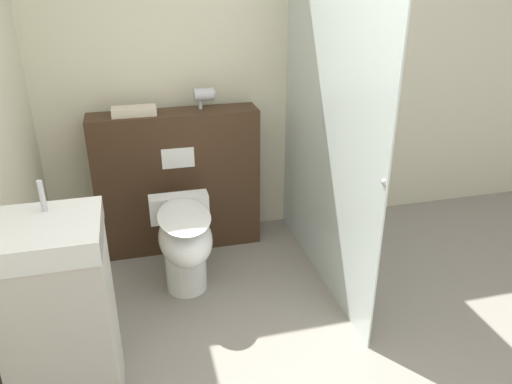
# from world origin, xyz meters

# --- Properties ---
(wall_back) EXTENTS (8.00, 0.06, 2.50)m
(wall_back) POSITION_xyz_m (0.00, 2.09, 1.25)
(wall_back) COLOR beige
(wall_back) RESTS_ON ground_plane
(partition_panel) EXTENTS (1.15, 0.25, 1.03)m
(partition_panel) POSITION_xyz_m (-0.48, 1.87, 0.51)
(partition_panel) COLOR #3D2819
(partition_panel) RESTS_ON ground_plane
(shower_glass) EXTENTS (0.04, 1.58, 2.07)m
(shower_glass) POSITION_xyz_m (0.38, 1.27, 1.04)
(shower_glass) COLOR silver
(shower_glass) RESTS_ON ground_plane
(toilet) EXTENTS (0.38, 0.63, 0.59)m
(toilet) POSITION_xyz_m (-0.52, 1.27, 0.37)
(toilet) COLOR white
(toilet) RESTS_ON ground_plane
(sink_vanity) EXTENTS (0.46, 0.43, 1.13)m
(sink_vanity) POSITION_xyz_m (-1.16, 0.49, 0.50)
(sink_vanity) COLOR beige
(sink_vanity) RESTS_ON ground_plane
(hair_drier) EXTENTS (0.16, 0.09, 0.14)m
(hair_drier) POSITION_xyz_m (-0.26, 1.90, 1.12)
(hair_drier) COLOR #B7B7BC
(hair_drier) RESTS_ON partition_panel
(folded_towel) EXTENTS (0.29, 0.13, 0.05)m
(folded_towel) POSITION_xyz_m (-0.74, 1.85, 1.06)
(folded_towel) COLOR beige
(folded_towel) RESTS_ON partition_panel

